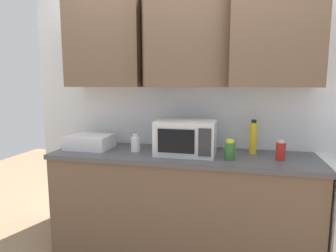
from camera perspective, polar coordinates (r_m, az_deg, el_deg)
name	(u,v)px	position (r m, az deg, el deg)	size (l,w,h in m)	color
wall_back_with_cabinets	(187,73)	(2.60, 3.67, 10.37)	(3.05, 0.56, 2.60)	white
counter_run	(181,204)	(2.59, 2.53, -15.08)	(2.18, 0.63, 0.90)	brown
microwave	(186,137)	(2.40, 3.60, -2.21)	(0.48, 0.37, 0.28)	silver
dish_rack	(90,142)	(2.71, -15.03, -2.99)	(0.38, 0.30, 0.12)	silver
bottle_red_sauce	(281,151)	(2.38, 21.26, -4.53)	(0.07, 0.07, 0.15)	red
bottle_white_jar	(136,144)	(2.51, -6.38, -3.46)	(0.08, 0.08, 0.15)	white
bottle_green_oil	(230,150)	(2.28, 12.04, -4.66)	(0.08, 0.08, 0.16)	#386B2D
bottle_yellow_mustard	(253,138)	(2.50, 16.41, -2.21)	(0.06, 0.06, 0.29)	gold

